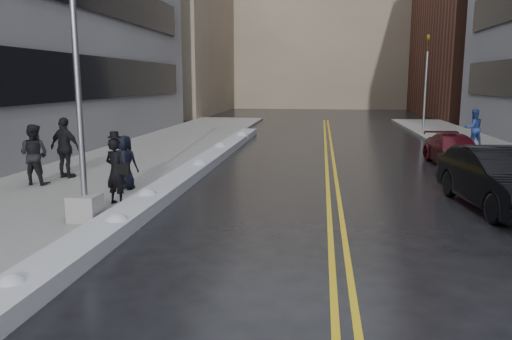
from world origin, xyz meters
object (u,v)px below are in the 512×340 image
(pedestrian_fedora, at_px, (116,171))
(car_maroon, at_px, (454,150))
(pedestrian_d, at_px, (65,148))
(pedestrian_east, at_px, (473,128))
(car_black, at_px, (501,179))
(lamppost, at_px, (80,118))
(traffic_signal, at_px, (426,80))
(pedestrian_c, at_px, (125,162))
(pedestrian_b, at_px, (34,155))

(pedestrian_fedora, distance_m, car_maroon, 13.60)
(pedestrian_d, xyz_separation_m, pedestrian_east, (15.79, 9.97, -0.08))
(pedestrian_fedora, height_order, car_black, pedestrian_fedora)
(pedestrian_d, height_order, car_black, pedestrian_d)
(pedestrian_east, bearing_deg, car_black, 63.43)
(lamppost, distance_m, traffic_signal, 24.98)
(car_maroon, bearing_deg, pedestrian_fedora, -144.45)
(car_maroon, bearing_deg, pedestrian_d, -162.14)
(lamppost, height_order, car_maroon, lamppost)
(pedestrian_east, bearing_deg, traffic_signal, -96.28)
(pedestrian_d, xyz_separation_m, car_black, (13.12, -1.93, -0.35))
(pedestrian_east, xyz_separation_m, car_black, (-2.67, -11.90, -0.27))
(traffic_signal, relative_size, pedestrian_east, 3.22)
(traffic_signal, bearing_deg, pedestrian_fedora, -119.83)
(car_black, bearing_deg, pedestrian_c, 170.63)
(pedestrian_fedora, height_order, pedestrian_east, pedestrian_east)
(traffic_signal, xyz_separation_m, car_black, (-1.70, -19.09, -2.59))
(lamppost, relative_size, pedestrian_d, 3.76)
(traffic_signal, bearing_deg, car_black, -95.10)
(pedestrian_d, bearing_deg, pedestrian_b, 85.60)
(pedestrian_b, distance_m, pedestrian_d, 1.23)
(pedestrian_b, xyz_separation_m, pedestrian_east, (16.21, 11.12, -0.01))
(traffic_signal, distance_m, pedestrian_c, 22.36)
(pedestrian_c, xyz_separation_m, car_black, (10.49, -0.51, -0.15))
(traffic_signal, height_order, pedestrian_d, traffic_signal)
(car_black, bearing_deg, lamppost, -170.56)
(lamppost, bearing_deg, pedestrian_east, 49.23)
(pedestrian_east, xyz_separation_m, car_maroon, (-2.04, -4.73, -0.47))
(pedestrian_fedora, bearing_deg, pedestrian_b, -10.54)
(traffic_signal, xyz_separation_m, pedestrian_c, (-12.19, -18.59, -2.44))
(pedestrian_c, distance_m, pedestrian_d, 2.99)
(traffic_signal, bearing_deg, lamppost, -118.21)
(pedestrian_b, height_order, car_black, pedestrian_b)
(pedestrian_east, bearing_deg, pedestrian_c, 26.96)
(traffic_signal, relative_size, pedestrian_b, 3.17)
(pedestrian_b, bearing_deg, pedestrian_d, -107.46)
(pedestrian_fedora, relative_size, pedestrian_d, 0.87)
(pedestrian_fedora, relative_size, car_maroon, 0.41)
(pedestrian_b, bearing_deg, lamppost, 135.76)
(pedestrian_c, bearing_deg, traffic_signal, -116.18)
(traffic_signal, xyz_separation_m, pedestrian_fedora, (-11.70, -20.40, -2.37))
(pedestrian_east, bearing_deg, car_maroon, 52.79)
(pedestrian_c, bearing_deg, pedestrian_b, 2.03)
(traffic_signal, xyz_separation_m, car_maroon, (-1.07, -11.93, -2.79))
(lamppost, xyz_separation_m, pedestrian_fedora, (0.10, 1.60, -1.51))
(pedestrian_c, bearing_deg, pedestrian_d, -21.29)
(pedestrian_fedora, xyz_separation_m, pedestrian_b, (-3.54, 2.08, 0.07))
(traffic_signal, height_order, pedestrian_east, traffic_signal)
(pedestrian_fedora, distance_m, pedestrian_b, 4.11)
(pedestrian_d, distance_m, pedestrian_east, 18.67)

